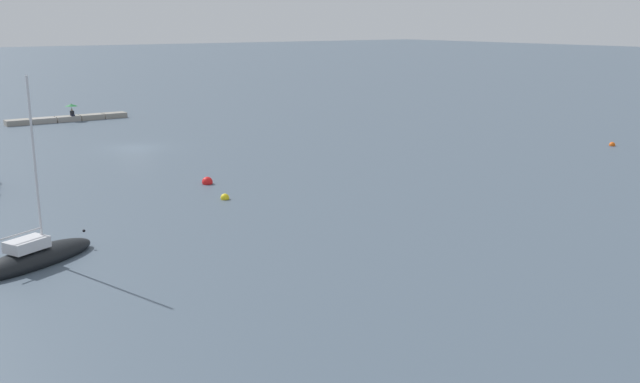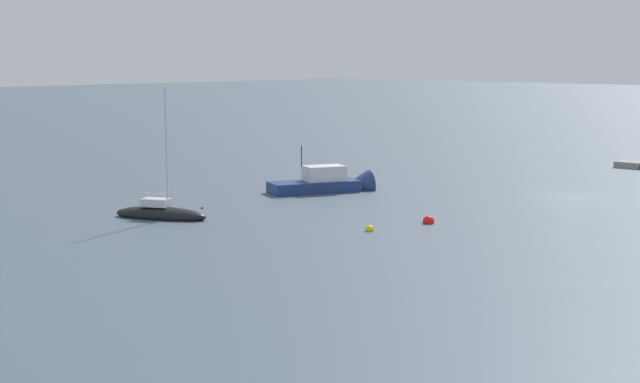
{
  "view_description": "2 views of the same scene",
  "coord_description": "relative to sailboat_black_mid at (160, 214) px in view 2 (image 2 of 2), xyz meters",
  "views": [
    {
      "loc": [
        20.28,
        56.31,
        10.27
      ],
      "look_at": [
        -1.18,
        25.22,
        1.15
      ],
      "focal_mm": 39.88,
      "sensor_mm": 36.0,
      "label": 1
    },
    {
      "loc": [
        -32.56,
        60.17,
        9.88
      ],
      "look_at": [
        1.95,
        23.71,
        2.68
      ],
      "focal_mm": 53.25,
      "sensor_mm": 36.0,
      "label": 2
    }
  ],
  "objects": [
    {
      "name": "mooring_buoy_mid",
      "position": [
        -13.01,
        -9.89,
        -0.18
      ],
      "size": [
        0.69,
        0.69,
        0.69
      ],
      "color": "red",
      "rests_on": "ground_plane"
    },
    {
      "name": "ground_plane",
      "position": [
        -13.91,
        -25.31,
        -0.3
      ],
      "size": [
        500.0,
        500.0,
        0.0
      ],
      "primitive_type": "plane",
      "color": "#475666"
    },
    {
      "name": "mooring_buoy_near",
      "position": [
        -12.07,
        -5.6,
        -0.21
      ],
      "size": [
        0.51,
        0.51,
        0.51
      ],
      "color": "yellow",
      "rests_on": "ground_plane"
    },
    {
      "name": "motorboat_navy_mid",
      "position": [
        0.38,
        -15.72,
        0.16
      ],
      "size": [
        5.31,
        8.03,
        4.34
      ],
      "rotation": [
        0.0,
        0.0,
        2.72
      ],
      "color": "navy",
      "rests_on": "ground_plane"
    },
    {
      "name": "sailboat_black_mid",
      "position": [
        0.0,
        0.0,
        0.0
      ],
      "size": [
        6.22,
        4.15,
        8.36
      ],
      "rotation": [
        0.0,
        0.0,
        2.01
      ],
      "color": "black",
      "rests_on": "ground_plane"
    }
  ]
}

